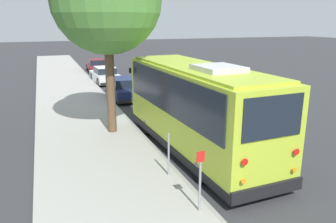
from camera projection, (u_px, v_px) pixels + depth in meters
ground_plane at (213, 157)px, 12.14m from camera, size 160.00×160.00×0.00m
sidewalk_slab at (104, 172)px, 10.71m from camera, size 80.00×4.26×0.15m
curb_strip at (166, 162)px, 11.47m from camera, size 80.00×0.14×0.15m
shuttle_bus at (195, 104)px, 12.22m from camera, size 8.69×2.86×3.47m
parked_sedan_navy at (124, 88)px, 21.36m from camera, size 4.66×1.82×1.33m
parked_sedan_white at (105, 75)px, 26.74m from camera, size 4.39×1.94×1.30m
parked_sedan_maroon at (97, 66)px, 32.44m from camera, size 4.28×1.81×1.26m
sign_post_near at (200, 181)px, 8.19m from camera, size 0.06×0.22×1.63m
sign_post_far at (169, 154)px, 10.19m from camera, size 0.06×0.06×1.39m
lane_stripe_mid at (277, 141)px, 13.73m from camera, size 2.40×0.14×0.01m
lane_stripe_ahead at (210, 107)px, 19.13m from camera, size 2.40×0.14×0.01m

